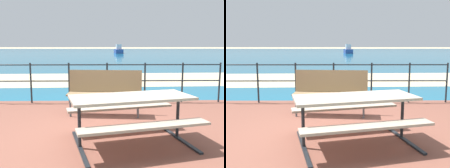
# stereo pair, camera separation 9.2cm
# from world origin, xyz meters

# --- Properties ---
(ground_plane) EXTENTS (240.00, 240.00, 0.00)m
(ground_plane) POSITION_xyz_m (0.00, 0.00, 0.00)
(ground_plane) COLOR beige
(patio_paving) EXTENTS (6.40, 5.20, 0.06)m
(patio_paving) POSITION_xyz_m (0.00, 0.00, 0.03)
(patio_paving) COLOR brown
(patio_paving) RESTS_ON ground
(sea_water) EXTENTS (90.00, 90.00, 0.01)m
(sea_water) POSITION_xyz_m (0.00, 40.00, 0.01)
(sea_water) COLOR #196B8E
(sea_water) RESTS_ON ground
(beach_strip) EXTENTS (54.12, 6.31, 0.01)m
(beach_strip) POSITION_xyz_m (0.00, 7.38, 0.01)
(beach_strip) COLOR beige
(beach_strip) RESTS_ON ground
(picnic_table) EXTENTS (2.12, 1.78, 0.74)m
(picnic_table) POSITION_xyz_m (0.36, -0.46, 0.63)
(picnic_table) COLOR tan
(picnic_table) RESTS_ON patio_paving
(park_bench) EXTENTS (1.61, 0.57, 0.96)m
(park_bench) POSITION_xyz_m (-0.05, 1.20, 0.64)
(park_bench) COLOR #8C704C
(park_bench) RESTS_ON patio_paving
(railing_fence) EXTENTS (5.94, 0.04, 1.05)m
(railing_fence) POSITION_xyz_m (0.00, 2.37, 0.70)
(railing_fence) COLOR #1E2328
(railing_fence) RESTS_ON patio_paving
(boat_mid) EXTENTS (1.51, 4.21, 1.52)m
(boat_mid) POSITION_xyz_m (2.12, 40.61, 0.50)
(boat_mid) COLOR #2D478C
(boat_mid) RESTS_ON sea_water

